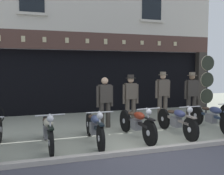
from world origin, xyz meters
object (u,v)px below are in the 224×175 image
at_px(motorcycle_center_right, 177,120).
at_px(salesman_left, 105,100).
at_px(assistant_far_right, 192,93).
at_px(motorcycle_left, 48,130).
at_px(salesman_right, 163,94).
at_px(shopkeeper_center, 131,96).
at_px(advert_board_near, 52,70).
at_px(tyre_sign_pole, 207,80).
at_px(motorcycle_center_left, 94,127).
at_px(motorcycle_center, 137,123).
at_px(motorcycle_right, 212,116).

relative_size(motorcycle_center_right, salesman_left, 1.26).
bearing_deg(salesman_left, assistant_far_right, 178.10).
height_order(motorcycle_left, assistant_far_right, assistant_far_right).
bearing_deg(salesman_right, shopkeeper_center, -2.60).
bearing_deg(advert_board_near, shopkeeper_center, -44.57).
bearing_deg(tyre_sign_pole, motorcycle_center_right, -140.95).
relative_size(shopkeeper_center, advert_board_near, 1.81).
distance_m(motorcycle_left, motorcycle_center_right, 3.50).
bearing_deg(shopkeeper_center, motorcycle_left, 37.40).
height_order(motorcycle_center_left, advert_board_near, advert_board_near).
distance_m(motorcycle_center, motorcycle_center_right, 1.21).
relative_size(motorcycle_left, salesman_left, 1.23).
bearing_deg(motorcycle_right, motorcycle_center_left, 2.94).
height_order(motorcycle_center_right, tyre_sign_pole, tyre_sign_pole).
height_order(motorcycle_center_left, motorcycle_right, motorcycle_right).
distance_m(shopkeeper_center, advert_board_near, 3.56).
relative_size(salesman_left, assistant_far_right, 0.92).
height_order(motorcycle_left, salesman_right, salesman_right).
relative_size(salesman_left, advert_board_near, 1.75).
bearing_deg(advert_board_near, motorcycle_center, -65.56).
distance_m(motorcycle_center_right, advert_board_near, 5.45).
xyz_separation_m(motorcycle_center_left, shopkeeper_center, (1.71, 1.87, 0.50)).
height_order(motorcycle_center, tyre_sign_pole, tyre_sign_pole).
relative_size(motorcycle_center_left, shopkeeper_center, 1.25).
bearing_deg(motorcycle_center_right, assistant_far_right, -134.61).
bearing_deg(advert_board_near, tyre_sign_pole, -18.52).
relative_size(motorcycle_center_right, motorcycle_right, 0.97).
height_order(tyre_sign_pole, advert_board_near, tyre_sign_pole).
height_order(motorcycle_center, salesman_left, salesman_left).
distance_m(motorcycle_center_left, assistant_far_right, 4.50).
bearing_deg(advert_board_near, salesman_left, -63.45).
distance_m(motorcycle_center_right, tyre_sign_pole, 3.71).
relative_size(shopkeeper_center, assistant_far_right, 0.96).
xyz_separation_m(shopkeeper_center, salesman_right, (1.18, -0.09, 0.05)).
bearing_deg(motorcycle_center_left, motorcycle_left, 1.24).
bearing_deg(advert_board_near, motorcycle_center_right, -53.57).
xyz_separation_m(tyre_sign_pole, advert_board_near, (-5.91, 1.98, 0.43)).
distance_m(motorcycle_center, tyre_sign_pole, 4.68).
bearing_deg(motorcycle_center, shopkeeper_center, -110.75).
relative_size(motorcycle_center_left, assistant_far_right, 1.20).
bearing_deg(salesman_right, salesman_left, 10.54).
relative_size(motorcycle_center_right, advert_board_near, 2.20).
xyz_separation_m(motorcycle_left, tyre_sign_pole, (6.29, 2.31, 0.96)).
relative_size(motorcycle_right, salesman_right, 1.19).
bearing_deg(assistant_far_right, tyre_sign_pole, -145.17).
relative_size(tyre_sign_pole, advert_board_near, 2.61).
height_order(motorcycle_center, shopkeeper_center, shopkeeper_center).
bearing_deg(shopkeeper_center, motorcycle_right, 142.45).
relative_size(motorcycle_right, tyre_sign_pole, 0.87).
bearing_deg(salesman_left, shopkeeper_center, -165.49).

